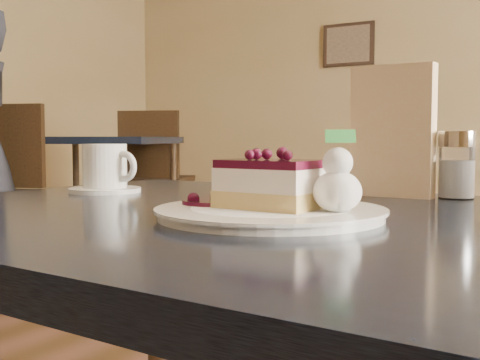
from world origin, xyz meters
The scene contains 10 objects.
main_table centered at (0.24, 0.18, 0.65)m, with size 1.20×0.84×0.72m.
dessert_plate centered at (0.24, 0.13, 0.73)m, with size 0.27×0.27×0.01m, color white.
cheesecake_slice centered at (0.24, 0.13, 0.76)m, with size 0.12×0.09×0.06m.
whipped_cream centered at (0.32, 0.14, 0.76)m, with size 0.06×0.06×0.05m.
berry_sauce centered at (0.16, 0.13, 0.74)m, with size 0.08×0.08×0.01m, color black.
coffee_set centered at (-0.17, 0.29, 0.76)m, with size 0.13×0.13×0.09m.
menu_card centered at (0.28, 0.47, 0.83)m, with size 0.13×0.03×0.21m, color beige.
sugar_shaker centered at (0.38, 0.48, 0.78)m, with size 0.06×0.06×0.11m.
napkin_stack centered at (0.15, 0.46, 0.75)m, with size 0.12×0.12×0.05m, color white.
bg_table_far_left centered at (-2.37, 2.42, 0.08)m, with size 1.34×2.01×1.33m.
Camera 1 is at (0.57, -0.49, 0.82)m, focal length 45.00 mm.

